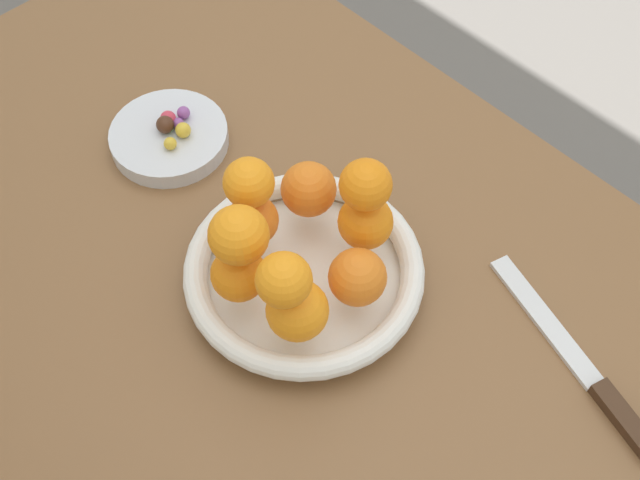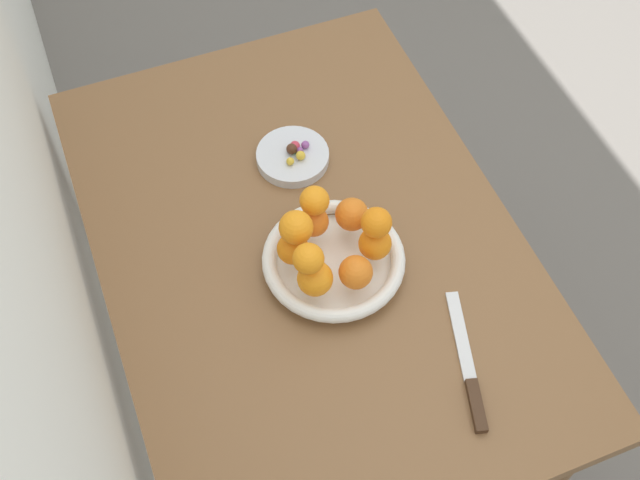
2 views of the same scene
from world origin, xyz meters
TOP-DOWN VIEW (x-y plane):
  - ground_plane at (0.00, 0.00)m, footprint 6.00×6.00m
  - dining_table at (0.00, 0.00)m, footprint 1.10×0.76m
  - fruit_bowl at (-0.07, -0.02)m, footprint 0.26×0.26m
  - candy_dish at (0.19, -0.04)m, footprint 0.14×0.14m
  - orange_0 at (-0.05, 0.05)m, footprint 0.06×0.06m
  - orange_1 at (-0.12, 0.03)m, footprint 0.06×0.06m
  - orange_2 at (-0.13, -0.04)m, footprint 0.06×0.06m
  - orange_3 at (-0.09, -0.09)m, footprint 0.06×0.06m
  - orange_4 at (-0.02, -0.08)m, footprint 0.06×0.06m
  - orange_5 at (-0.01, -0.01)m, footprint 0.06×0.06m
  - orange_6 at (-0.11, 0.04)m, footprint 0.05×0.05m
  - orange_7 at (-0.08, -0.09)m, footprint 0.05×0.05m
  - orange_8 at (0.00, -0.01)m, footprint 0.05×0.05m
  - orange_9 at (-0.04, 0.04)m, footprint 0.06×0.06m
  - candy_ball_0 at (0.19, -0.06)m, footprint 0.01×0.01m
  - candy_ball_1 at (0.20, -0.04)m, footprint 0.02×0.02m
  - candy_ball_2 at (0.19, -0.04)m, footprint 0.02×0.02m
  - candy_ball_3 at (0.18, -0.05)m, footprint 0.02×0.02m
  - candy_ball_4 at (0.20, -0.07)m, footprint 0.02×0.02m
  - candy_ball_5 at (0.17, -0.03)m, footprint 0.02×0.02m
  - candy_ball_6 at (0.20, -0.05)m, footprint 0.02×0.02m
  - knife at (-0.34, -0.16)m, footprint 0.26×0.09m

SIDE VIEW (x-z plane):
  - ground_plane at x=0.00m, z-range 0.00..0.00m
  - dining_table at x=0.00m, z-range 0.28..1.02m
  - knife at x=-0.34m, z-range 0.74..0.75m
  - candy_dish at x=0.19m, z-range 0.74..0.76m
  - fruit_bowl at x=-0.07m, z-range 0.74..0.78m
  - candy_ball_0 at x=0.19m, z-range 0.76..0.78m
  - candy_ball_5 at x=0.17m, z-range 0.76..0.78m
  - candy_ball_4 at x=0.20m, z-range 0.76..0.78m
  - candy_ball_2 at x=0.19m, z-range 0.76..0.78m
  - candy_ball_3 at x=0.18m, z-range 0.76..0.78m
  - candy_ball_6 at x=0.20m, z-range 0.76..0.78m
  - candy_ball_1 at x=0.20m, z-range 0.76..0.78m
  - orange_5 at x=-0.01m, z-range 0.78..0.84m
  - orange_0 at x=-0.05m, z-range 0.78..0.84m
  - orange_3 at x=-0.09m, z-range 0.78..0.84m
  - orange_2 at x=-0.13m, z-range 0.78..0.84m
  - orange_4 at x=-0.02m, z-range 0.78..0.84m
  - orange_1 at x=-0.12m, z-range 0.78..0.84m
  - orange_8 at x=0.00m, z-range 0.84..0.89m
  - orange_7 at x=-0.08m, z-range 0.84..0.89m
  - orange_9 at x=-0.04m, z-range 0.84..0.90m
  - orange_6 at x=-0.11m, z-range 0.84..0.90m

